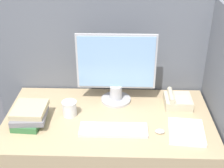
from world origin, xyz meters
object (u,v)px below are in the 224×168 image
(mouse, at_px, (160,131))
(book_stack, at_px, (30,115))
(monitor, at_px, (116,71))
(coffee_cup, at_px, (70,108))
(keyboard, at_px, (113,130))
(desk_telephone, at_px, (177,101))

(mouse, xyz_separation_m, book_stack, (-0.84, 0.09, 0.04))
(monitor, bearing_deg, coffee_cup, -147.25)
(keyboard, xyz_separation_m, desk_telephone, (0.45, 0.31, 0.03))
(mouse, height_order, book_stack, book_stack)
(monitor, distance_m, keyboard, 0.44)
(keyboard, height_order, book_stack, book_stack)
(book_stack, distance_m, desk_telephone, 1.03)
(coffee_cup, height_order, book_stack, book_stack)
(mouse, distance_m, desk_telephone, 0.36)
(keyboard, bearing_deg, coffee_cup, 150.56)
(monitor, height_order, coffee_cup, monitor)
(coffee_cup, xyz_separation_m, book_stack, (-0.25, -0.09, 0.00))
(mouse, height_order, desk_telephone, desk_telephone)
(monitor, xyz_separation_m, book_stack, (-0.56, -0.29, -0.19))
(keyboard, bearing_deg, book_stack, 171.26)
(keyboard, relative_size, book_stack, 1.55)
(desk_telephone, bearing_deg, monitor, 172.59)
(keyboard, xyz_separation_m, coffee_cup, (-0.30, 0.17, 0.04))
(desk_telephone, bearing_deg, coffee_cup, -169.19)
(monitor, height_order, desk_telephone, monitor)
(book_stack, xyz_separation_m, desk_telephone, (1.00, 0.23, -0.02))
(coffee_cup, height_order, desk_telephone, coffee_cup)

